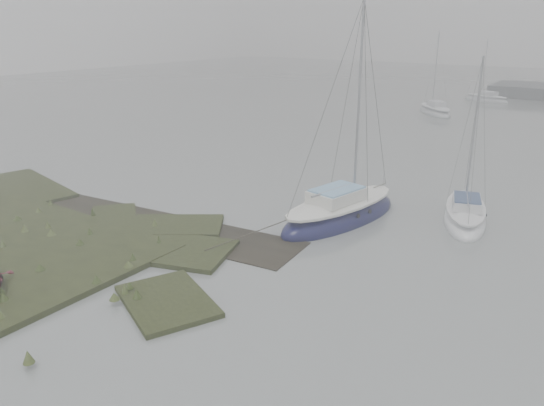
# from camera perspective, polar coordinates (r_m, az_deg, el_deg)

# --- Properties ---
(ground) EXTENTS (160.00, 160.00, 0.00)m
(ground) POSITION_cam_1_polar(r_m,az_deg,el_deg) (43.65, 18.28, 6.44)
(ground) COLOR slate
(ground) RESTS_ON ground
(sailboat_main) EXTENTS (3.86, 7.74, 10.46)m
(sailboat_main) POSITION_cam_1_polar(r_m,az_deg,el_deg) (24.58, 7.34, -1.15)
(sailboat_main) COLOR #0D0E36
(sailboat_main) RESTS_ON ground
(sailboat_white) EXTENTS (3.43, 5.89, 7.90)m
(sailboat_white) POSITION_cam_1_polar(r_m,az_deg,el_deg) (25.90, 20.02, -1.31)
(sailboat_white) COLOR white
(sailboat_white) RESTS_ON ground
(sailboat_far_a) EXTENTS (5.47, 5.83, 8.50)m
(sailboat_far_a) POSITION_cam_1_polar(r_m,az_deg,el_deg) (56.10, 17.12, 9.40)
(sailboat_far_a) COLOR #AFB5B9
(sailboat_far_a) RESTS_ON ground
(sailboat_far_c) EXTENTS (5.61, 3.24, 7.52)m
(sailboat_far_c) POSITION_cam_1_polar(r_m,az_deg,el_deg) (67.41, 22.05, 10.30)
(sailboat_far_c) COLOR silver
(sailboat_far_c) RESTS_ON ground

